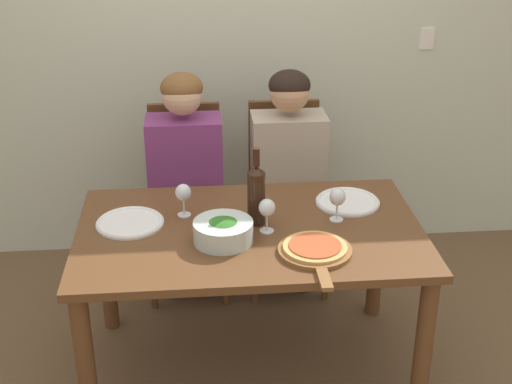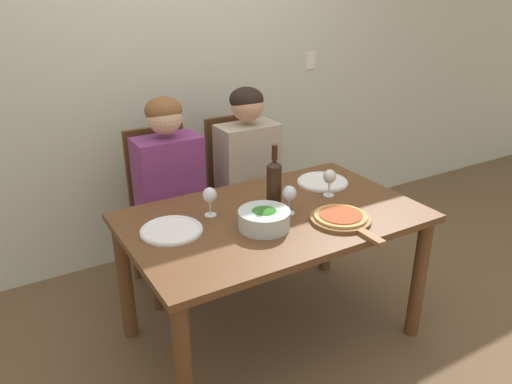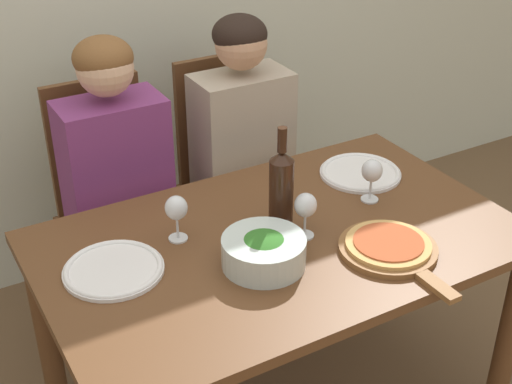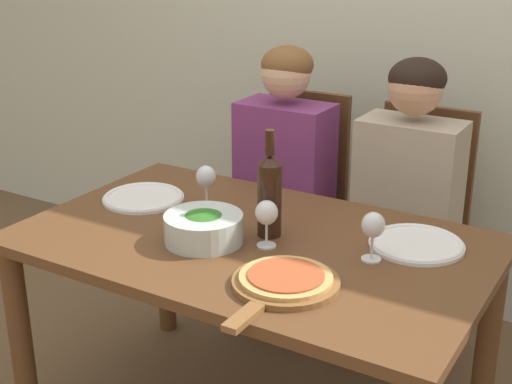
{
  "view_description": "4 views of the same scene",
  "coord_description": "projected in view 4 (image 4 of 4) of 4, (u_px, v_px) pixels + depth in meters",
  "views": [
    {
      "loc": [
        -0.21,
        -2.67,
        2.16
      ],
      "look_at": [
        0.03,
        0.06,
        0.88
      ],
      "focal_mm": 50.0,
      "sensor_mm": 36.0,
      "label": 1
    },
    {
      "loc": [
        -1.22,
        -1.89,
        1.82
      ],
      "look_at": [
        -0.07,
        0.05,
        0.85
      ],
      "focal_mm": 35.0,
      "sensor_mm": 36.0,
      "label": 2
    },
    {
      "loc": [
        -0.99,
        -1.57,
        1.96
      ],
      "look_at": [
        -0.03,
        0.09,
        0.86
      ],
      "focal_mm": 50.0,
      "sensor_mm": 36.0,
      "label": 3
    },
    {
      "loc": [
        1.07,
        -1.76,
        1.66
      ],
      "look_at": [
        -0.05,
        0.11,
        0.85
      ],
      "focal_mm": 50.0,
      "sensor_mm": 36.0,
      "label": 4
    }
  ],
  "objects": [
    {
      "name": "wine_glass_right",
      "position": [
        373.0,
        227.0,
        2.06
      ],
      "size": [
        0.07,
        0.07,
        0.15
      ],
      "color": "silver",
      "rests_on": "dining_table"
    },
    {
      "name": "wine_glass_left",
      "position": [
        206.0,
        179.0,
        2.47
      ],
      "size": [
        0.07,
        0.07,
        0.15
      ],
      "color": "silver",
      "rests_on": "dining_table"
    },
    {
      "name": "dinner_plate_right",
      "position": [
        416.0,
        244.0,
        2.19
      ],
      "size": [
        0.29,
        0.29,
        0.02
      ],
      "color": "white",
      "rests_on": "dining_table"
    },
    {
      "name": "back_wall",
      "position": [
        403.0,
        5.0,
        3.03
      ],
      "size": [
        10.0,
        0.06,
        2.7
      ],
      "color": "beige",
      "rests_on": "ground"
    },
    {
      "name": "person_woman",
      "position": [
        283.0,
        165.0,
        2.94
      ],
      "size": [
        0.47,
        0.51,
        1.22
      ],
      "color": "#28282D",
      "rests_on": "ground"
    },
    {
      "name": "wine_bottle",
      "position": [
        270.0,
        193.0,
        2.22
      ],
      "size": [
        0.08,
        0.08,
        0.35
      ],
      "color": "black",
      "rests_on": "dining_table"
    },
    {
      "name": "dining_table",
      "position": [
        253.0,
        269.0,
        2.29
      ],
      "size": [
        1.47,
        0.91,
        0.74
      ],
      "color": "brown",
      "rests_on": "ground"
    },
    {
      "name": "pizza_on_board",
      "position": [
        284.0,
        282.0,
        1.94
      ],
      "size": [
        0.3,
        0.44,
        0.04
      ],
      "color": "brown",
      "rests_on": "dining_table"
    },
    {
      "name": "dinner_plate_left",
      "position": [
        143.0,
        198.0,
        2.56
      ],
      "size": [
        0.29,
        0.29,
        0.02
      ],
      "color": "white",
      "rests_on": "dining_table"
    },
    {
      "name": "person_man",
      "position": [
        406.0,
        188.0,
        2.68
      ],
      "size": [
        0.47,
        0.51,
        1.22
      ],
      "color": "#28282D",
      "rests_on": "ground"
    },
    {
      "name": "chair_left",
      "position": [
        295.0,
        204.0,
        3.11
      ],
      "size": [
        0.42,
        0.42,
        1.0
      ],
      "color": "brown",
      "rests_on": "ground"
    },
    {
      "name": "broccoli_bowl",
      "position": [
        204.0,
        228.0,
        2.21
      ],
      "size": [
        0.25,
        0.25,
        0.1
      ],
      "color": "silver",
      "rests_on": "dining_table"
    },
    {
      "name": "chair_right",
      "position": [
        413.0,
        228.0,
        2.85
      ],
      "size": [
        0.42,
        0.42,
        1.0
      ],
      "color": "brown",
      "rests_on": "ground"
    },
    {
      "name": "wine_glass_centre",
      "position": [
        267.0,
        215.0,
        2.15
      ],
      "size": [
        0.07,
        0.07,
        0.15
      ],
      "color": "silver",
      "rests_on": "dining_table"
    }
  ]
}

